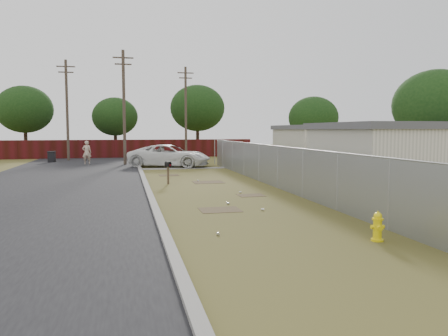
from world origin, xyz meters
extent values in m
plane|color=olive|center=(0.00, 0.00, 0.00)|extent=(120.00, 120.00, 0.00)
cube|color=black|center=(-7.50, 8.00, 0.01)|extent=(9.00, 60.00, 0.02)
cube|color=gray|center=(-3.00, 8.00, 0.06)|extent=(0.25, 60.00, 0.12)
cube|color=gray|center=(0.00, 11.50, 0.01)|extent=(6.20, 1.00, 0.03)
cylinder|color=gray|center=(3.10, -9.00, 1.00)|extent=(0.06, 0.06, 2.00)
cylinder|color=gray|center=(3.10, -6.00, 1.00)|extent=(0.06, 0.06, 2.00)
cylinder|color=gray|center=(3.10, -3.00, 1.00)|extent=(0.06, 0.06, 2.00)
cylinder|color=gray|center=(3.10, 0.00, 1.00)|extent=(0.06, 0.06, 2.00)
cylinder|color=gray|center=(3.10, 3.00, 1.00)|extent=(0.06, 0.06, 2.00)
cylinder|color=gray|center=(3.10, 6.00, 1.00)|extent=(0.06, 0.06, 2.00)
cylinder|color=gray|center=(3.10, 9.00, 1.00)|extent=(0.06, 0.06, 2.00)
cylinder|color=gray|center=(3.10, 12.00, 1.00)|extent=(0.06, 0.06, 2.00)
cylinder|color=gray|center=(3.10, 15.00, 1.00)|extent=(0.06, 0.06, 2.00)
cylinder|color=gray|center=(3.10, 1.00, 2.00)|extent=(0.04, 26.00, 0.04)
cube|color=slate|center=(3.10, 1.00, 1.00)|extent=(0.01, 26.00, 2.00)
cube|color=black|center=(3.16, 1.00, 0.30)|extent=(0.03, 26.00, 0.60)
cube|color=#470F11|center=(-6.00, 25.00, 0.90)|extent=(30.00, 0.12, 1.80)
cylinder|color=#4D3D33|center=(-4.00, 16.00, 4.50)|extent=(0.24, 0.24, 9.00)
cube|color=#4D3D33|center=(-4.00, 16.00, 8.40)|extent=(1.60, 0.10, 0.10)
cube|color=#4D3D33|center=(-4.00, 16.00, 7.90)|extent=(1.30, 0.10, 0.10)
cylinder|color=#4D3D33|center=(-9.00, 22.00, 4.50)|extent=(0.24, 0.24, 9.00)
cube|color=#4D3D33|center=(-9.00, 22.00, 8.40)|extent=(1.60, 0.10, 0.10)
cube|color=#4D3D33|center=(-9.00, 22.00, 7.90)|extent=(1.30, 0.10, 0.10)
cylinder|color=#4D3D33|center=(2.00, 24.00, 4.50)|extent=(0.24, 0.24, 9.00)
cube|color=#4D3D33|center=(2.00, 24.00, 8.40)|extent=(1.60, 0.10, 0.10)
cube|color=#4D3D33|center=(2.00, 24.00, 7.90)|extent=(1.30, 0.10, 0.10)
cube|color=white|center=(9.00, -2.00, 1.40)|extent=(8.00, 6.00, 2.80)
cube|color=#525258|center=(9.00, -2.00, 2.95)|extent=(8.32, 6.24, 0.30)
cube|color=white|center=(10.50, 9.00, 1.40)|extent=(7.00, 6.00, 2.80)
cube|color=#525258|center=(10.50, 9.00, 2.95)|extent=(7.28, 6.24, 0.30)
cylinder|color=#332417|center=(-14.00, 29.00, 1.65)|extent=(0.36, 0.36, 3.30)
ellipsoid|color=black|center=(-14.00, 29.00, 4.88)|extent=(5.70, 5.70, 4.84)
cylinder|color=#332417|center=(-5.00, 30.00, 1.43)|extent=(0.36, 0.36, 2.86)
ellipsoid|color=black|center=(-5.00, 30.00, 4.23)|extent=(4.94, 4.94, 4.20)
cylinder|color=#332417|center=(4.00, 29.00, 1.76)|extent=(0.36, 0.36, 3.52)
ellipsoid|color=black|center=(4.00, 29.00, 5.20)|extent=(6.08, 6.08, 5.17)
cylinder|color=#332417|center=(13.00, 18.00, 1.32)|extent=(0.36, 0.36, 2.64)
ellipsoid|color=black|center=(13.00, 18.00, 3.90)|extent=(4.56, 4.56, 3.88)
cylinder|color=#332417|center=(14.00, 3.00, 1.43)|extent=(0.36, 0.36, 2.86)
ellipsoid|color=black|center=(14.00, 3.00, 4.23)|extent=(4.94, 4.94, 4.20)
cylinder|color=yellow|center=(2.14, -10.01, 0.03)|extent=(0.33, 0.33, 0.05)
cylinder|color=yellow|center=(2.14, -10.01, 0.30)|extent=(0.24, 0.24, 0.52)
cylinder|color=yellow|center=(2.14, -10.01, 0.56)|extent=(0.30, 0.30, 0.04)
sphere|color=yellow|center=(2.14, -10.01, 0.63)|extent=(0.23, 0.23, 0.21)
cylinder|color=yellow|center=(2.14, -10.01, 0.74)|extent=(0.04, 0.04, 0.05)
cylinder|color=yellow|center=(2.01, -9.99, 0.36)|extent=(0.10, 0.11, 0.10)
cylinder|color=yellow|center=(2.26, -10.02, 0.36)|extent=(0.10, 0.11, 0.10)
cylinder|color=yellow|center=(2.13, -10.13, 0.36)|extent=(0.14, 0.12, 0.13)
cube|color=brown|center=(-1.85, 2.67, 0.48)|extent=(0.11, 0.11, 0.96)
cube|color=black|center=(-1.85, 2.67, 0.99)|extent=(0.32, 0.49, 0.17)
cylinder|color=black|center=(-1.85, 2.67, 1.08)|extent=(0.32, 0.49, 0.17)
cube|color=red|center=(-1.77, 2.44, 0.99)|extent=(0.03, 0.04, 0.10)
imported|color=white|center=(-0.72, 13.12, 0.84)|extent=(6.66, 4.89, 1.68)
imported|color=#CBAF95|center=(-7.00, 17.02, 0.95)|extent=(0.72, 0.50, 1.91)
cube|color=black|center=(-10.12, 19.94, 0.45)|extent=(0.60, 0.60, 0.90)
cube|color=black|center=(-10.12, 19.94, 0.92)|extent=(0.66, 0.66, 0.07)
cylinder|color=black|center=(-9.86, 19.64, 0.09)|extent=(0.06, 0.19, 0.19)
cylinder|color=white|center=(0.61, -5.43, 0.04)|extent=(0.12, 0.10, 0.07)
cylinder|color=#ABABAF|center=(-0.25, -3.93, 0.04)|extent=(0.12, 0.10, 0.07)
cylinder|color=white|center=(0.93, -1.20, 0.04)|extent=(0.11, 0.09, 0.07)
cylinder|color=#ABABAF|center=(-1.62, -8.56, 0.04)|extent=(0.08, 0.11, 0.07)
cylinder|color=white|center=(-0.16, 3.53, 0.04)|extent=(0.12, 0.12, 0.07)
camera|label=1|loc=(-3.97, -19.60, 2.77)|focal=35.00mm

